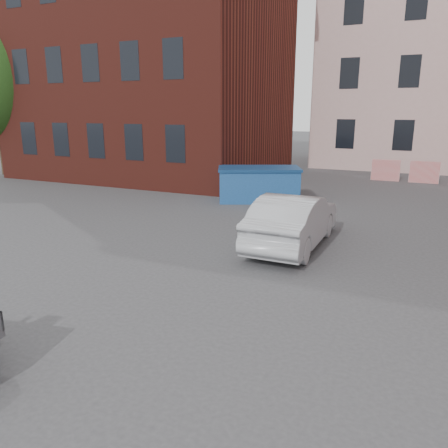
% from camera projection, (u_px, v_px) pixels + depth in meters
% --- Properties ---
extents(ground, '(120.00, 120.00, 0.00)m').
position_uv_depth(ground, '(190.00, 279.00, 8.87)').
color(ground, '#38383A').
rests_on(ground, ground).
extents(building_brick, '(12.00, 10.00, 14.00)m').
position_uv_depth(building_brick, '(155.00, 35.00, 22.12)').
color(building_brick, '#591E16').
rests_on(building_brick, ground).
extents(far_building, '(6.00, 6.00, 8.00)m').
position_uv_depth(far_building, '(102.00, 101.00, 35.20)').
color(far_building, maroon).
rests_on(far_building, ground).
extents(barriers, '(4.70, 0.18, 1.00)m').
position_uv_depth(barriers, '(424.00, 172.00, 20.28)').
color(barriers, red).
rests_on(barriers, ground).
extents(dumpster, '(3.37, 2.64, 1.26)m').
position_uv_depth(dumpster, '(259.00, 184.00, 16.32)').
color(dumpster, '#2157A0').
rests_on(dumpster, ground).
extents(silver_car, '(1.42, 4.03, 1.33)m').
position_uv_depth(silver_car, '(293.00, 220.00, 10.89)').
color(silver_car, '#ADAFB5').
rests_on(silver_car, ground).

